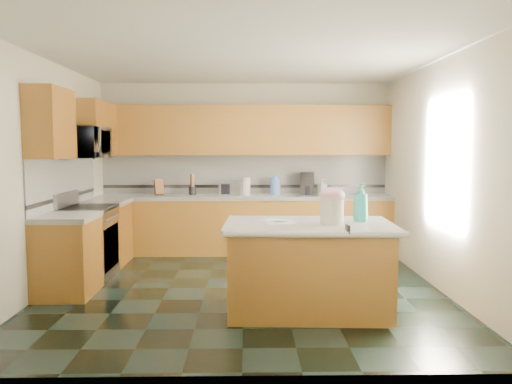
{
  "coord_description": "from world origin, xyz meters",
  "views": [
    {
      "loc": [
        0.04,
        -5.83,
        1.68
      ],
      "look_at": [
        0.15,
        0.35,
        1.12
      ],
      "focal_mm": 35.0,
      "sensor_mm": 36.0,
      "label": 1
    }
  ],
  "objects": [
    {
      "name": "island_bullnose",
      "position": [
        0.66,
        -1.38,
        0.89
      ],
      "size": [
        1.68,
        0.13,
        0.06
      ],
      "primitive_type": "cylinder",
      "rotation": [
        0.0,
        1.57,
        -0.04
      ],
      "color": "white",
      "rests_on": "island_base"
    },
    {
      "name": "soap_bottle_island",
      "position": [
        1.2,
        -0.79,
        1.11
      ],
      "size": [
        0.17,
        0.17,
        0.39
      ],
      "primitive_type": "imported",
      "rotation": [
        0.0,
        0.0,
        0.16
      ],
      "color": "teal",
      "rests_on": "island_top"
    },
    {
      "name": "range_body",
      "position": [
        -2.0,
        0.5,
        0.44
      ],
      "size": [
        0.6,
        0.76,
        0.88
      ],
      "primitive_type": "cube",
      "color": "#B7B7BC",
      "rests_on": "ground"
    },
    {
      "name": "left_counter_rear",
      "position": [
        -2.0,
        1.29,
        0.89
      ],
      "size": [
        0.64,
        0.82,
        0.06
      ],
      "primitive_type": "cube",
      "color": "white",
      "rests_on": "left_base_cab_rear"
    },
    {
      "name": "back_backsplash",
      "position": [
        0.0,
        2.29,
        1.24
      ],
      "size": [
        4.6,
        0.02,
        0.63
      ],
      "primitive_type": "cube",
      "color": "silver",
      "rests_on": "back_countertop"
    },
    {
      "name": "wall_right",
      "position": [
        2.32,
        0.0,
        1.35
      ],
      "size": [
        0.04,
        4.6,
        2.7
      ],
      "primitive_type": "cube",
      "color": "beige",
      "rests_on": "ground"
    },
    {
      "name": "left_base_cab_rear",
      "position": [
        -2.0,
        1.29,
        0.43
      ],
      "size": [
        0.6,
        0.82,
        0.86
      ],
      "primitive_type": "cube",
      "color": "#522E0C",
      "rests_on": "ground"
    },
    {
      "name": "coffee_maker",
      "position": [
        1.0,
        2.08,
        1.1
      ],
      "size": [
        0.24,
        0.26,
        0.36
      ],
      "primitive_type": "cube",
      "rotation": [
        0.0,
        0.0,
        -0.15
      ],
      "color": "black",
      "rests_on": "back_countertop"
    },
    {
      "name": "clamp_body",
      "position": [
        0.96,
        -1.36,
        0.93
      ],
      "size": [
        0.03,
        0.09,
        0.08
      ],
      "primitive_type": "cube",
      "rotation": [
        0.0,
        0.0,
        0.0
      ],
      "color": "black",
      "rests_on": "island_top"
    },
    {
      "name": "wall_left",
      "position": [
        -2.32,
        0.0,
        1.35
      ],
      "size": [
        0.04,
        4.6,
        2.7
      ],
      "primitive_type": "cube",
      "color": "beige",
      "rests_on": "ground"
    },
    {
      "name": "microwave",
      "position": [
        -2.0,
        0.5,
        1.73
      ],
      "size": [
        0.5,
        0.73,
        0.41
      ],
      "primitive_type": "imported",
      "rotation": [
        0.0,
        0.0,
        1.57
      ],
      "color": "#B7B7BC",
      "rests_on": "wall_left"
    },
    {
      "name": "water_jug",
      "position": [
        0.49,
        2.06,
        1.05
      ],
      "size": [
        0.16,
        0.16,
        0.27
      ],
      "primitive_type": "cylinder",
      "color": "#4D79C4",
      "rests_on": "back_countertop"
    },
    {
      "name": "island_base",
      "position": [
        0.66,
        -0.88,
        0.43
      ],
      "size": [
        1.61,
        0.97,
        0.86
      ],
      "primitive_type": "cube",
      "rotation": [
        0.0,
        0.0,
        -0.04
      ],
      "color": "#522E0C",
      "rests_on": "ground"
    },
    {
      "name": "left_upper_cab_rear",
      "position": [
        -2.13,
        1.42,
        1.94
      ],
      "size": [
        0.33,
        1.09,
        0.78
      ],
      "primitive_type": "cube",
      "color": "#522E0C",
      "rests_on": "wall_left"
    },
    {
      "name": "wall_back",
      "position": [
        0.0,
        2.32,
        1.35
      ],
      "size": [
        4.6,
        0.04,
        2.7
      ],
      "primitive_type": "cube",
      "color": "beige",
      "rests_on": "ground"
    },
    {
      "name": "treat_jar",
      "position": [
        0.87,
        -0.97,
        1.04
      ],
      "size": [
        0.27,
        0.27,
        0.25
      ],
      "primitive_type": "cylinder",
      "rotation": [
        0.0,
        0.0,
        -0.14
      ],
      "color": "silver",
      "rests_on": "island_top"
    },
    {
      "name": "toaster_oven",
      "position": [
        -0.21,
        2.05,
        1.02
      ],
      "size": [
        0.38,
        0.3,
        0.2
      ],
      "primitive_type": "cube",
      "rotation": [
        0.0,
        0.0,
        -0.18
      ],
      "color": "#B7B7BC",
      "rests_on": "back_countertop"
    },
    {
      "name": "floor",
      "position": [
        0.0,
        0.0,
        0.0
      ],
      "size": [
        4.6,
        4.6,
        0.0
      ],
      "primitive_type": "plane",
      "color": "black",
      "rests_on": "ground"
    },
    {
      "name": "left_upper_cab_front",
      "position": [
        -2.13,
        -0.24,
        1.94
      ],
      "size": [
        0.33,
        0.72,
        0.78
      ],
      "primitive_type": "cube",
      "color": "#522E0C",
      "rests_on": "wall_left"
    },
    {
      "name": "paper_towel_base",
      "position": [
        0.03,
        2.1,
        0.93
      ],
      "size": [
        0.18,
        0.18,
        0.01
      ],
      "primitive_type": "cylinder",
      "color": "#B7B7BC",
      "rests_on": "back_countertop"
    },
    {
      "name": "knife_block",
      "position": [
        -1.36,
        2.05,
        1.04
      ],
      "size": [
        0.19,
        0.22,
        0.27
      ],
      "primitive_type": "cube",
      "rotation": [
        -0.31,
        0.0,
        0.38
      ],
      "color": "#472814",
      "rests_on": "back_countertop"
    },
    {
      "name": "ceiling",
      "position": [
        0.0,
        0.0,
        2.7
      ],
      "size": [
        4.6,
        4.6,
        0.0
      ],
      "primitive_type": "plane",
      "color": "white",
      "rests_on": "ground"
    },
    {
      "name": "treat_jar_knob_end_r",
      "position": [
        0.92,
        -0.97,
        1.26
      ],
      "size": [
        0.04,
        0.04,
        0.04
      ],
      "primitive_type": "sphere",
      "color": "tan",
      "rests_on": "treat_jar_lid"
    },
    {
      "name": "treat_jar_knob_end_l",
      "position": [
        0.83,
        -0.97,
        1.26
      ],
      "size": [
        0.04,
        0.04,
        0.04
      ],
      "primitive_type": "sphere",
      "color": "tan",
      "rests_on": "treat_jar_lid"
    },
    {
      "name": "treat_jar_knob",
      "position": [
        0.87,
        -0.97,
        1.26
      ],
      "size": [
        0.08,
        0.03,
        0.03
      ],
      "primitive_type": "cylinder",
      "rotation": [
        0.0,
        1.57,
        0.0
      ],
      "color": "tan",
      "rests_on": "treat_jar_lid"
    },
    {
      "name": "back_upper_cab",
      "position": [
        0.0,
        2.13,
        1.94
      ],
      "size": [
        4.6,
        0.33,
        0.78
      ],
      "primitive_type": "cube",
      "color": "#522E0C",
      "rests_on": "wall_back"
    },
    {
      "name": "range_backguard",
      "position": [
        -2.26,
        0.5,
        1.02
      ],
      "size": [
        0.06,
        0.76,
        0.18
      ],
      "primitive_type": "cube",
      "color": "#B7B7BC",
      "rests_on": "range_body"
    },
    {
      "name": "left_base_cab_front",
      "position": [
        -2.0,
        -0.24,
        0.43
      ],
      "size": [
        0.6,
        0.72,
        0.86
      ],
      "primitive_type": "cube",
      "color": "#522E0C",
      "rests_on": "ground"
    },
    {
      "name": "window_light_proxy",
      "position": [
        2.29,
        -0.2,
        1.5
      ],
      "size": [
        0.02,
        1.4,
        1.1
      ],
      "primitive_type": "cube",
      "color": "white",
      "rests_on": "wall_right"
    },
    {
      "name": "left_accent_band",
      "position": [
        -2.28,
        0.55,
        1.04
      ],
      "size": [
        0.01,
        2.3,
        0.05
      ],
      "primitive_type": "cube",
      "color": "black",
      "rests_on": "wall_left"
    },
    {
      "name": "utensil_bundle",
      "position": [
        -0.83,
        2.08,
        1.15
      ],
      "size": [
        0.06,
        0.06,
        0.2
      ],
      "primitive_type": "cylinder",
      "color": "#472814",
      "rests_on": "utensil_crock"
    },
    {
      "name": "toaster_oven_door",
      "position": [
        -0.21,
        1.94,
        1.02
      ],
      "size": [
        0.31,
        0.01,
        0.16
      ],
      "primitive_type": "cube",
      "color": "black",
      "rests_on": "toaster_oven"
    },
    {
      "name": "wall_front",
      "position": [
        0.0,
        -2.32,
        1.35
      ],
      "size": [
        4.6,
        0.04,
        2.7
      ],
      "primitive_type": "cube",
      "color": "beige",
      "rests_on": "ground"
    },
    {
      "name": "back_countertop",
      "position": [
        0.0,
        2.0,
        0.89
      ],
      "size": [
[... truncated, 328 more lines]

